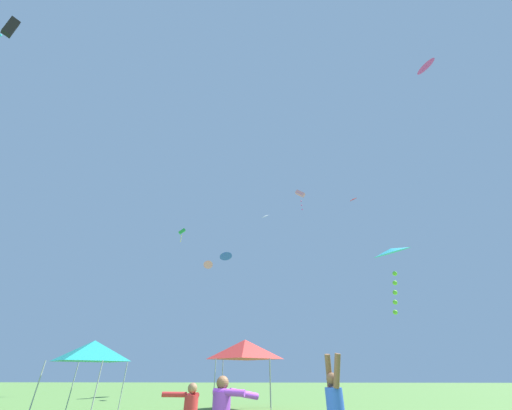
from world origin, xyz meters
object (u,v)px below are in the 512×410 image
at_px(kite_magenta_delta, 425,66).
at_px(kite_pink_box, 300,194).
at_px(kite_white_delta, 265,216).
at_px(kite_blue_delta, 226,256).
at_px(canopy_tent_red, 245,349).
at_px(kite_cyan_delta, 391,253).
at_px(kite_red_delta, 353,199).
at_px(kite_green_box, 182,232).
at_px(kite_black_box, 10,28).
at_px(canopy_tent_teal, 93,351).
at_px(kite_pink_delta, 208,264).

distance_m(kite_magenta_delta, kite_pink_box, 9.98).
bearing_deg(kite_white_delta, kite_blue_delta, 154.60).
bearing_deg(canopy_tent_red, kite_white_delta, 81.91).
bearing_deg(kite_magenta_delta, kite_white_delta, 115.29).
bearing_deg(kite_cyan_delta, kite_red_delta, 73.45).
relative_size(kite_cyan_delta, kite_magenta_delta, 2.23).
height_order(kite_green_box, kite_white_delta, kite_white_delta).
distance_m(kite_red_delta, kite_black_box, 33.08).
distance_m(canopy_tent_red, canopy_tent_teal, 8.11).
bearing_deg(kite_white_delta, kite_red_delta, -0.21).
height_order(kite_cyan_delta, kite_white_delta, kite_white_delta).
distance_m(kite_pink_delta, kite_blue_delta, 2.94).
bearing_deg(kite_black_box, kite_pink_delta, 60.47).
relative_size(canopy_tent_teal, kite_red_delta, 2.58).
distance_m(kite_cyan_delta, kite_white_delta, 21.12).
distance_m(kite_red_delta, kite_white_delta, 10.46).
relative_size(kite_cyan_delta, kite_pink_box, 1.94).
bearing_deg(canopy_tent_red, kite_pink_box, -36.18).
xyz_separation_m(kite_red_delta, kite_magenta_delta, (-1.41, -18.69, -2.83)).
bearing_deg(kite_white_delta, kite_pink_box, -79.56).
relative_size(kite_black_box, kite_pink_delta, 2.74).
bearing_deg(kite_pink_delta, canopy_tent_teal, -102.76).
relative_size(canopy_tent_teal, kite_magenta_delta, 2.57).
xyz_separation_m(canopy_tent_red, kite_green_box, (-8.88, 12.80, 13.75)).
bearing_deg(kite_magenta_delta, kite_black_box, -179.93).
xyz_separation_m(kite_red_delta, kite_pink_delta, (-16.37, 0.32, -7.56)).
bearing_deg(kite_green_box, kite_black_box, -106.95).
bearing_deg(canopy_tent_red, kite_green_box, 124.74).
bearing_deg(kite_green_box, kite_red_delta, -8.38).
distance_m(kite_black_box, kite_pink_delta, 24.09).
bearing_deg(kite_magenta_delta, canopy_tent_teal, 160.98).
distance_m(canopy_tent_red, kite_magenta_delta, 19.06).
height_order(kite_green_box, kite_red_delta, kite_red_delta).
xyz_separation_m(canopy_tent_teal, kite_white_delta, (9.02, 12.57, 14.40)).
height_order(canopy_tent_red, kite_magenta_delta, kite_magenta_delta).
bearing_deg(kite_pink_box, canopy_tent_teal, -179.74).
xyz_separation_m(canopy_tent_red, kite_white_delta, (1.39, 9.81, 14.17)).
bearing_deg(kite_pink_box, kite_green_box, 129.04).
height_order(canopy_tent_teal, kite_magenta_delta, kite_magenta_delta).
height_order(canopy_tent_red, kite_cyan_delta, kite_cyan_delta).
xyz_separation_m(canopy_tent_teal, kite_pink_delta, (2.91, 12.85, 8.86)).
xyz_separation_m(kite_cyan_delta, kite_magenta_delta, (3.70, -1.50, 10.26)).
height_order(kite_cyan_delta, kite_blue_delta, kite_blue_delta).
xyz_separation_m(kite_red_delta, kite_white_delta, (-10.26, 0.04, -2.03)).
distance_m(kite_green_box, kite_cyan_delta, 27.56).
relative_size(kite_red_delta, kite_black_box, 0.41).
distance_m(kite_red_delta, kite_magenta_delta, 18.96).
distance_m(canopy_tent_red, kite_pink_delta, 14.10).
relative_size(kite_black_box, kite_pink_box, 2.14).
distance_m(canopy_tent_red, kite_red_delta, 22.22).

